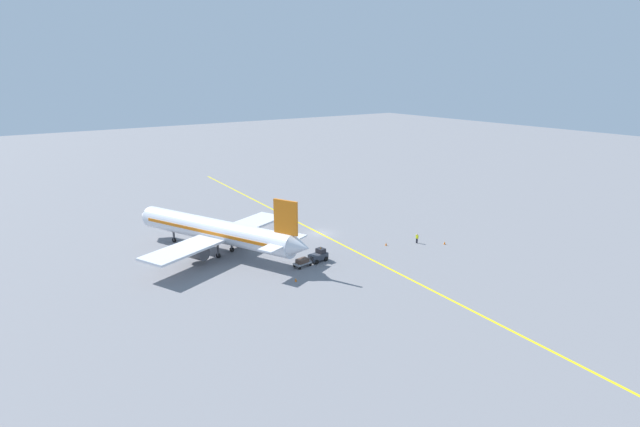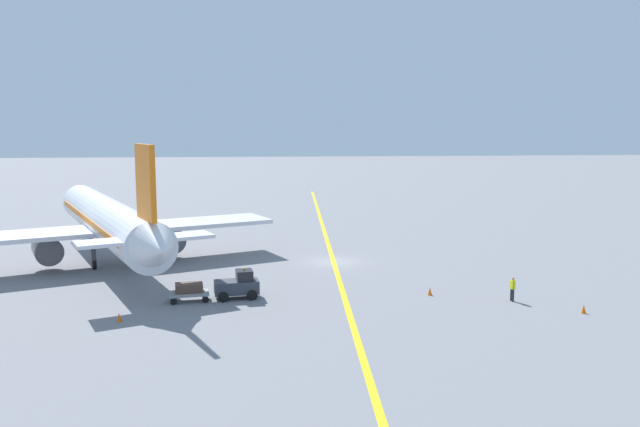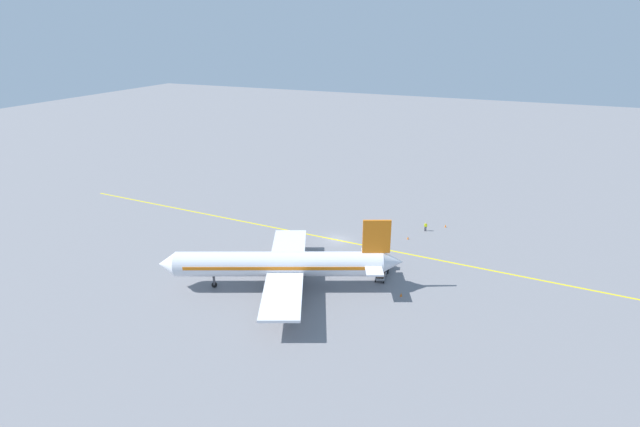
# 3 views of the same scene
# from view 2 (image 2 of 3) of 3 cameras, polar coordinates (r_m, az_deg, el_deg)

# --- Properties ---
(ground_plane) EXTENTS (400.00, 400.00, 0.00)m
(ground_plane) POSITION_cam_2_polar(r_m,az_deg,el_deg) (54.89, 1.24, -4.41)
(ground_plane) COLOR slate
(apron_yellow_centreline) EXTENTS (7.48, 119.81, 0.01)m
(apron_yellow_centreline) POSITION_cam_2_polar(r_m,az_deg,el_deg) (54.89, 1.24, -4.41)
(apron_yellow_centreline) COLOR yellow
(apron_yellow_centreline) RESTS_ON ground
(airplane_at_gate) EXTENTS (27.78, 33.80, 10.60)m
(airplane_at_gate) POSITION_cam_2_polar(r_m,az_deg,el_deg) (56.32, -18.75, -0.68)
(airplane_at_gate) COLOR silver
(airplane_at_gate) RESTS_ON ground
(baggage_tug_dark) EXTENTS (3.18, 2.10, 2.11)m
(baggage_tug_dark) POSITION_cam_2_polar(r_m,az_deg,el_deg) (43.51, -7.51, -6.53)
(baggage_tug_dark) COLOR #333842
(baggage_tug_dark) RESTS_ON ground
(baggage_cart_trailing) EXTENTS (2.77, 1.74, 1.24)m
(baggage_cart_trailing) POSITION_cam_2_polar(r_m,az_deg,el_deg) (43.34, -11.88, -6.88)
(baggage_cart_trailing) COLOR gray
(baggage_cart_trailing) RESTS_ON ground
(ground_crew_worker) EXTENTS (0.26, 0.58, 1.68)m
(ground_crew_worker) POSITION_cam_2_polar(r_m,az_deg,el_deg) (44.37, 17.19, -6.53)
(ground_crew_worker) COLOR #23232D
(ground_crew_worker) RESTS_ON ground
(traffic_cone_near_nose) EXTENTS (0.32, 0.32, 0.55)m
(traffic_cone_near_nose) POSITION_cam_2_polar(r_m,az_deg,el_deg) (43.25, 22.96, -8.04)
(traffic_cone_near_nose) COLOR orange
(traffic_cone_near_nose) RESTS_ON ground
(traffic_cone_mid_apron) EXTENTS (0.32, 0.32, 0.55)m
(traffic_cone_mid_apron) POSITION_cam_2_polar(r_m,az_deg,el_deg) (44.73, 10.01, -7.01)
(traffic_cone_mid_apron) COLOR orange
(traffic_cone_mid_apron) RESTS_ON ground
(traffic_cone_by_wingtip) EXTENTS (0.32, 0.32, 0.55)m
(traffic_cone_by_wingtip) POSITION_cam_2_polar(r_m,az_deg,el_deg) (40.13, -17.90, -9.02)
(traffic_cone_by_wingtip) COLOR orange
(traffic_cone_by_wingtip) RESTS_ON ground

